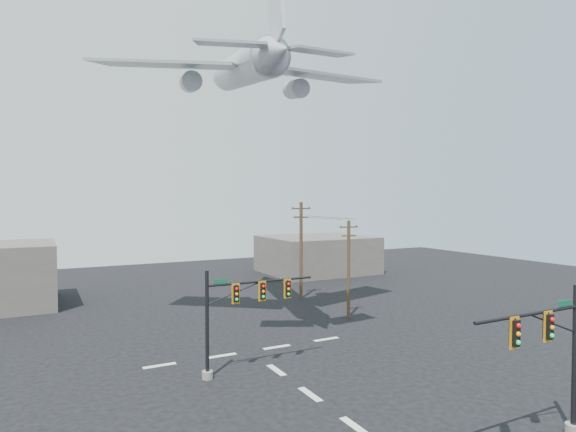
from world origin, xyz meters
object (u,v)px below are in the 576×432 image
utility_pole_a (349,267)px  utility_pole_b (301,248)px  signal_mast_near (556,359)px  signal_mast_far (236,314)px  airliner (245,69)px

utility_pole_a → utility_pole_b: (0.31, 8.92, 0.80)m
utility_pole_a → utility_pole_b: 8.96m
signal_mast_near → utility_pole_a: utility_pole_a is taller
utility_pole_a → signal_mast_far: bearing=-140.9°
utility_pole_a → airliner: airliner is taller
airliner → signal_mast_near: bearing=-159.5°
signal_mast_near → utility_pole_a: size_ratio=0.78×
airliner → utility_pole_b: bearing=-43.4°
signal_mast_far → utility_pole_b: (13.66, 16.82, 1.65)m
signal_mast_far → utility_pole_a: (13.35, 7.91, 0.85)m
signal_mast_near → airliner: bearing=99.4°
utility_pole_a → airliner: bearing=170.6°
signal_mast_near → utility_pole_b: (4.73, 30.38, 1.67)m
signal_mast_near → utility_pole_a: bearing=78.4°
signal_mast_far → airliner: bearing=65.0°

